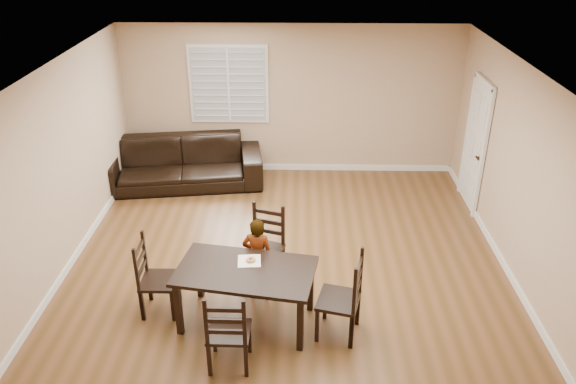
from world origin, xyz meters
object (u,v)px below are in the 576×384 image
object	(u,v)px
chair_far	(227,338)
donut	(251,259)
chair_left	(149,279)
chair_near	(267,244)
child	(258,257)
sofa	(181,163)
dining_table	(246,276)
chair_right	(350,300)

from	to	relation	value
chair_far	donut	xyz separation A→B (m)	(0.17, 1.00, 0.31)
chair_left	donut	size ratio (longest dim) A/B	8.89
donut	chair_near	bearing A→B (deg)	80.22
chair_left	child	bearing A→B (deg)	-74.02
chair_near	sofa	xyz separation A→B (m)	(-1.67, 2.72, -0.05)
chair_far	sofa	xyz separation A→B (m)	(-1.35, 4.54, -0.04)
dining_table	chair_far	size ratio (longest dim) A/B	1.71
chair_far	donut	distance (m)	1.06
dining_table	donut	xyz separation A→B (m)	(0.05, 0.17, 0.11)
donut	dining_table	bearing A→B (deg)	-106.18
dining_table	sofa	size ratio (longest dim) A/B	0.60
chair_far	chair_left	bearing A→B (deg)	-42.83
chair_right	dining_table	bearing A→B (deg)	-85.75
chair_far	child	world-z (taller)	child
chair_left	child	distance (m)	1.34
child	donut	xyz separation A→B (m)	(-0.05, -0.39, 0.22)
child	sofa	world-z (taller)	child
chair_right	chair_far	bearing A→B (deg)	-50.53
chair_near	chair_far	distance (m)	1.84
chair_right	sofa	size ratio (longest dim) A/B	0.38
chair_left	chair_far	bearing A→B (deg)	-133.98
chair_left	chair_right	bearing A→B (deg)	-99.99
chair_near	chair_far	bearing A→B (deg)	-81.30
chair_right	donut	bearing A→B (deg)	-94.19
chair_near	chair_left	distance (m)	1.59
dining_table	chair_far	distance (m)	0.86
donut	sofa	xyz separation A→B (m)	(-1.53, 3.54, -0.35)
chair_near	chair_right	size ratio (longest dim) A/B	0.95
sofa	chair_far	bearing A→B (deg)	-81.42
dining_table	chair_left	xyz separation A→B (m)	(-1.19, 0.18, -0.19)
chair_near	chair_far	xyz separation A→B (m)	(-0.31, -1.81, -0.01)
chair_right	child	size ratio (longest dim) A/B	1.00
chair_left	donut	distance (m)	1.27
chair_far	chair_right	bearing A→B (deg)	-154.40
sofa	chair_left	bearing A→B (deg)	-93.30
sofa	child	bearing A→B (deg)	-71.48
donut	chair_far	bearing A→B (deg)	-99.87
chair_left	donut	bearing A→B (deg)	-91.01
chair_near	donut	world-z (taller)	chair_near
chair_near	sofa	size ratio (longest dim) A/B	0.36
chair_near	child	size ratio (longest dim) A/B	0.95
dining_table	child	xyz separation A→B (m)	(0.10, 0.56, -0.11)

